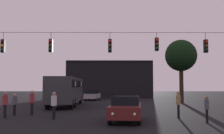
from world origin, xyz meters
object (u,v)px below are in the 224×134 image
(city_bus, at_px, (66,89))
(pedestrian_crossing_left, at_px, (207,108))
(car_far_left, at_px, (92,95))
(pedestrian_near_bus, at_px, (178,103))
(pedestrian_far_side, at_px, (5,103))
(car_near_right, at_px, (126,108))
(pedestrian_trailing, at_px, (54,104))
(pedestrian_crossing_center, at_px, (15,103))
(tree_left_silhouette, at_px, (181,56))
(pedestrian_crossing_right, at_px, (32,101))

(city_bus, distance_m, pedestrian_crossing_left, 16.89)
(car_far_left, bearing_deg, city_bus, -99.67)
(pedestrian_near_bus, xyz_separation_m, pedestrian_far_side, (-11.55, 0.25, -0.02))
(pedestrian_crossing_left, relative_size, pedestrian_near_bus, 0.89)
(car_near_right, bearing_deg, pedestrian_trailing, 165.81)
(car_far_left, xyz_separation_m, pedestrian_far_side, (-4.34, -22.55, 0.19))
(pedestrian_crossing_center, distance_m, tree_left_silhouette, 22.10)
(city_bus, height_order, pedestrian_far_side, city_bus)
(pedestrian_far_side, bearing_deg, car_far_left, 79.10)
(car_near_right, xyz_separation_m, pedestrian_trailing, (-4.56, 1.15, 0.20))
(pedestrian_far_side, bearing_deg, pedestrian_trailing, -12.27)
(car_far_left, distance_m, pedestrian_near_bus, 23.92)
(city_bus, xyz_separation_m, pedestrian_near_bus, (9.21, -11.07, -0.86))
(car_near_right, xyz_separation_m, car_far_left, (-3.64, 24.45, 0.00))
(pedestrian_crossing_left, xyz_separation_m, pedestrian_trailing, (-9.20, 1.81, 0.12))
(city_bus, distance_m, pedestrian_trailing, 11.64)
(pedestrian_crossing_center, xyz_separation_m, pedestrian_far_side, (-0.00, -1.79, 0.12))
(city_bus, xyz_separation_m, car_near_right, (5.64, -12.71, -1.07))
(pedestrian_crossing_left, xyz_separation_m, pedestrian_far_side, (-12.62, 2.55, 0.11))
(car_near_right, distance_m, pedestrian_near_bus, 3.94)
(pedestrian_far_side, relative_size, tree_left_silhouette, 0.22)
(car_far_left, distance_m, pedestrian_trailing, 23.32)
(city_bus, xyz_separation_m, pedestrian_far_side, (-2.34, -10.81, -0.88))
(car_far_left, bearing_deg, pedestrian_crossing_center, -101.81)
(pedestrian_crossing_left, relative_size, pedestrian_trailing, 0.90)
(car_near_right, height_order, car_far_left, same)
(car_near_right, xyz_separation_m, pedestrian_near_bus, (3.58, 1.64, 0.21))
(pedestrian_crossing_right, bearing_deg, city_bus, 83.19)
(pedestrian_crossing_left, bearing_deg, pedestrian_trailing, 168.88)
(pedestrian_near_bus, xyz_separation_m, pedestrian_trailing, (-8.14, -0.49, -0.01))
(pedestrian_near_bus, xyz_separation_m, tree_left_silhouette, (4.51, 16.33, 4.97))
(pedestrian_crossing_left, distance_m, pedestrian_far_side, 12.88)
(car_far_left, xyz_separation_m, pedestrian_crossing_center, (-4.34, -20.77, 0.07))
(pedestrian_crossing_center, height_order, pedestrian_near_bus, pedestrian_near_bus)
(pedestrian_crossing_center, xyz_separation_m, tree_left_silhouette, (16.06, 14.29, 5.11))
(pedestrian_crossing_left, distance_m, pedestrian_crossing_right, 12.17)
(car_far_left, relative_size, pedestrian_crossing_left, 2.87)
(city_bus, relative_size, pedestrian_crossing_left, 7.05)
(car_near_right, bearing_deg, car_far_left, 98.46)
(pedestrian_near_bus, bearing_deg, car_far_left, 107.54)
(pedestrian_trailing, relative_size, tree_left_silhouette, 0.22)
(car_near_right, height_order, tree_left_silhouette, tree_left_silhouette)
(pedestrian_crossing_right, bearing_deg, pedestrian_far_side, -124.76)
(car_far_left, height_order, pedestrian_near_bus, pedestrian_near_bus)
(city_bus, xyz_separation_m, pedestrian_crossing_right, (-1.07, -8.98, -0.84))
(city_bus, bearing_deg, car_near_right, -66.09)
(pedestrian_crossing_left, height_order, tree_left_silhouette, tree_left_silhouette)
(car_near_right, height_order, pedestrian_crossing_center, pedestrian_crossing_center)
(car_far_left, bearing_deg, pedestrian_near_bus, -72.46)
(car_far_left, bearing_deg, pedestrian_crossing_right, -98.43)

